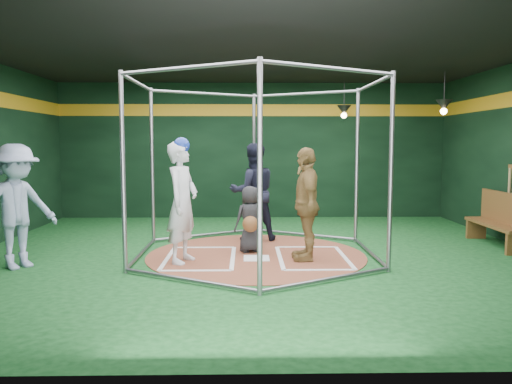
{
  "coord_description": "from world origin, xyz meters",
  "views": [
    {
      "loc": [
        -0.17,
        -8.54,
        1.94
      ],
      "look_at": [
        0.0,
        0.1,
        1.1
      ],
      "focal_mm": 35.0,
      "sensor_mm": 36.0,
      "label": 1
    }
  ],
  "objects_px": {
    "visitor_leopard": "(306,204)",
    "umpire": "(253,192)",
    "dugout_bench": "(500,219)",
    "batter_figure": "(182,201)"
  },
  "relations": [
    {
      "from": "visitor_leopard",
      "to": "umpire",
      "type": "bearing_deg",
      "value": -154.13
    },
    {
      "from": "visitor_leopard",
      "to": "umpire",
      "type": "height_order",
      "value": "umpire"
    },
    {
      "from": "visitor_leopard",
      "to": "dugout_bench",
      "type": "relative_size",
      "value": 1.07
    },
    {
      "from": "batter_figure",
      "to": "umpire",
      "type": "relative_size",
      "value": 1.05
    },
    {
      "from": "dugout_bench",
      "to": "umpire",
      "type": "bearing_deg",
      "value": 172.32
    },
    {
      "from": "visitor_leopard",
      "to": "dugout_bench",
      "type": "bearing_deg",
      "value": 104.71
    },
    {
      "from": "umpire",
      "to": "dugout_bench",
      "type": "xyz_separation_m",
      "value": [
        4.66,
        -0.63,
        -0.46
      ]
    },
    {
      "from": "dugout_bench",
      "to": "visitor_leopard",
      "type": "bearing_deg",
      "value": -164.41
    },
    {
      "from": "batter_figure",
      "to": "visitor_leopard",
      "type": "bearing_deg",
      "value": 3.96
    },
    {
      "from": "batter_figure",
      "to": "dugout_bench",
      "type": "xyz_separation_m",
      "value": [
        5.84,
        1.2,
        -0.49
      ]
    }
  ]
}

